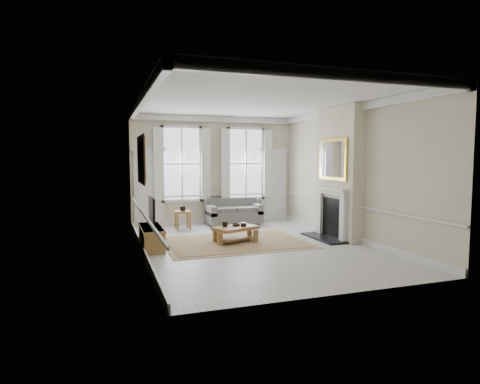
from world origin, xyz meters
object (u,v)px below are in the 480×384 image
object	(u,v)px
sofa	(233,213)
tv_stand	(151,237)
side_table	(183,214)
coffee_table	(235,230)

from	to	relation	value
sofa	tv_stand	bearing A→B (deg)	-137.82
side_table	tv_stand	size ratio (longest dim) A/B	0.38
coffee_table	side_table	bearing A→B (deg)	88.26
side_table	coffee_table	world-z (taller)	side_table
coffee_table	tv_stand	bearing A→B (deg)	156.73
sofa	side_table	bearing A→B (deg)	-171.27
side_table	coffee_table	size ratio (longest dim) A/B	0.44
sofa	tv_stand	size ratio (longest dim) A/B	1.20
side_table	tv_stand	xyz separation A→B (m)	(-1.16, -2.30, -0.18)
coffee_table	tv_stand	world-z (taller)	tv_stand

